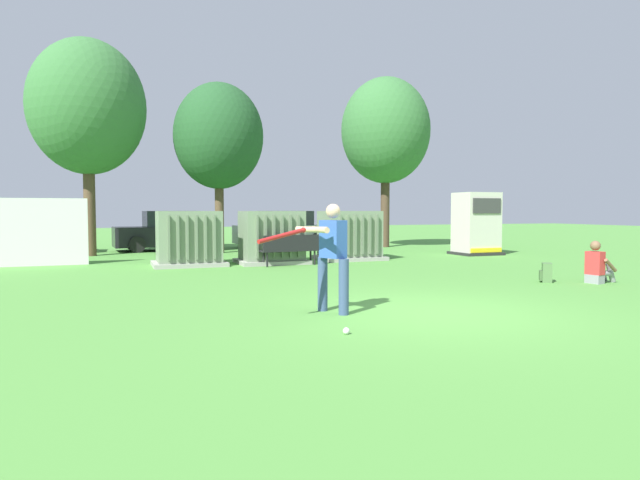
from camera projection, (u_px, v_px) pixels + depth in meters
name	position (u px, v px, depth m)	size (l,w,h in m)	color
ground_plane	(431.00, 312.00, 8.82)	(96.00, 96.00, 0.00)	#51933D
transformer_west	(189.00, 239.00, 16.29)	(2.10, 1.70, 1.62)	#9E9B93
transformer_mid_west	(271.00, 238.00, 16.99)	(2.10, 1.70, 1.62)	#9E9B93
transformer_mid_east	(350.00, 236.00, 18.27)	(2.10, 1.70, 1.62)	#9E9B93
generator_enclosure	(476.00, 224.00, 20.38)	(1.60, 1.40, 2.30)	#262626
park_bench	(290.00, 248.00, 16.25)	(1.83, 0.60, 0.92)	black
batter	(330.00, 252.00, 8.70)	(1.56, 0.90, 1.74)	#384C75
sports_ball	(346.00, 331.00, 7.25)	(0.09, 0.09, 0.09)	white
seated_spectator	(598.00, 266.00, 12.36)	(0.77, 0.61, 0.96)	gray
backpack	(546.00, 273.00, 12.51)	(0.37, 0.38, 0.44)	#4C723F
tree_left	(87.00, 108.00, 19.58)	(4.05, 4.05, 7.73)	brown
tree_center_left	(219.00, 137.00, 21.01)	(3.41, 3.41, 6.51)	brown
tree_center_right	(386.00, 131.00, 24.42)	(3.94, 3.94, 7.54)	#4C3828
parked_car_leftmost	(26.00, 234.00, 20.93)	(4.24, 2.00, 1.62)	gray
parked_car_left_of_center	(168.00, 232.00, 22.63)	(4.32, 2.18, 1.62)	black
parked_car_right_of_center	(283.00, 230.00, 24.74)	(4.35, 2.25, 1.62)	#B2B2B7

